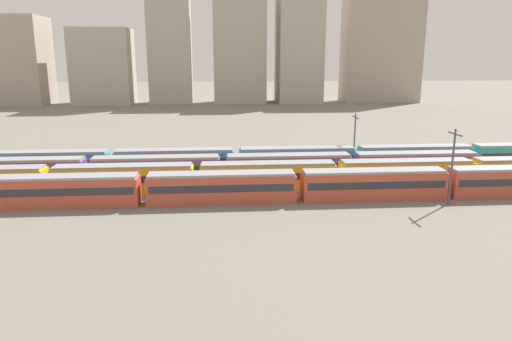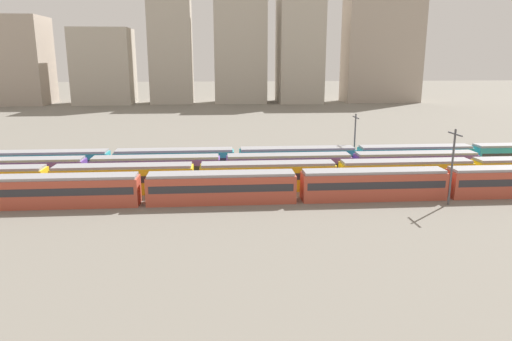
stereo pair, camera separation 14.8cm
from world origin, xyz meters
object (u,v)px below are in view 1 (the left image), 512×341
train_track_1 (268,176)px  train_track_2 (223,168)px  train_track_0 (222,187)px  train_track_3 (356,158)px  catenary_pole_0 (452,163)px  catenary_pole_1 (355,137)px

train_track_1 → train_track_2: bearing=138.7°
train_track_0 → train_track_3: size_ratio=0.83×
train_track_2 → catenary_pole_0: 30.33m
train_track_3 → train_track_2: bearing=-166.1°
train_track_0 → train_track_3: same height
train_track_2 → catenary_pole_0: (27.03, -13.39, 3.23)m
train_track_0 → catenary_pole_0: catenary_pole_0 is taller
train_track_0 → train_track_2: same height
train_track_2 → train_track_3: 21.66m
train_track_2 → catenary_pole_1: bearing=21.1°
train_track_3 → catenary_pole_1: catenary_pole_1 is taller
train_track_0 → catenary_pole_1: (21.79, 18.68, 2.88)m
train_track_0 → train_track_3: bearing=36.2°
train_track_2 → catenary_pole_1: catenary_pole_1 is taller
train_track_3 → catenary_pole_0: catenary_pole_0 is taller
train_track_2 → train_track_3: bearing=13.9°
train_track_3 → catenary_pole_1: (0.48, 3.08, 2.88)m
train_track_1 → train_track_3: bearing=34.5°
train_track_3 → catenary_pole_0: (6.00, -18.59, 3.23)m
train_track_2 → catenary_pole_1: size_ratio=8.77×
train_track_1 → catenary_pole_0: 22.88m
train_track_0 → catenary_pole_1: 28.85m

